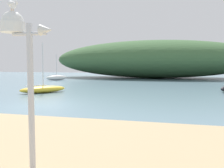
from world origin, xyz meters
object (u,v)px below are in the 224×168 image
at_px(mast_structure, 19,42).
at_px(sailboat_inner_mooring, 57,78).
at_px(seagull_on_radar, 13,4).
at_px(sailboat_far_left, 43,89).

bearing_deg(mast_structure, sailboat_inner_mooring, 115.97).
bearing_deg(seagull_on_radar, sailboat_far_left, 118.27).
bearing_deg(sailboat_inner_mooring, sailboat_far_left, -66.52).
xyz_separation_m(seagull_on_radar, sailboat_far_left, (-7.58, 14.10, -3.23)).
bearing_deg(sailboat_inner_mooring, mast_structure, -64.03).
bearing_deg(seagull_on_radar, mast_structure, -7.17).
distance_m(seagull_on_radar, sailboat_inner_mooring, 33.64).
xyz_separation_m(sailboat_inner_mooring, sailboat_far_left, (6.98, -16.07, -0.09)).
height_order(mast_structure, sailboat_inner_mooring, sailboat_inner_mooring).
height_order(sailboat_inner_mooring, sailboat_far_left, sailboat_far_left).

